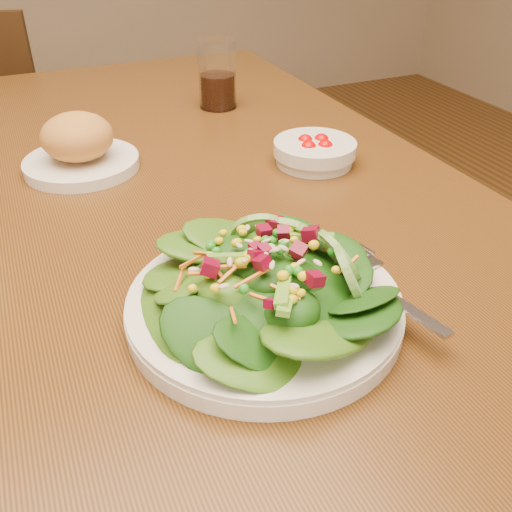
% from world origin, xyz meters
% --- Properties ---
extents(dining_table, '(0.90, 1.40, 0.75)m').
position_xyz_m(dining_table, '(0.00, 0.00, 0.65)').
color(dining_table, brown).
rests_on(dining_table, ground_plane).
extents(salad_plate, '(0.28, 0.27, 0.08)m').
position_xyz_m(salad_plate, '(0.05, -0.30, 0.78)').
color(salad_plate, silver).
rests_on(salad_plate, dining_table).
extents(bread_plate, '(0.17, 0.17, 0.09)m').
position_xyz_m(bread_plate, '(-0.07, 0.12, 0.78)').
color(bread_plate, silver).
rests_on(bread_plate, dining_table).
extents(tomato_bowl, '(0.13, 0.13, 0.04)m').
position_xyz_m(tomato_bowl, '(0.26, 0.00, 0.77)').
color(tomato_bowl, silver).
rests_on(tomato_bowl, dining_table).
extents(drinking_glass, '(0.07, 0.07, 0.12)m').
position_xyz_m(drinking_glass, '(0.22, 0.31, 0.80)').
color(drinking_glass, silver).
rests_on(drinking_glass, dining_table).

